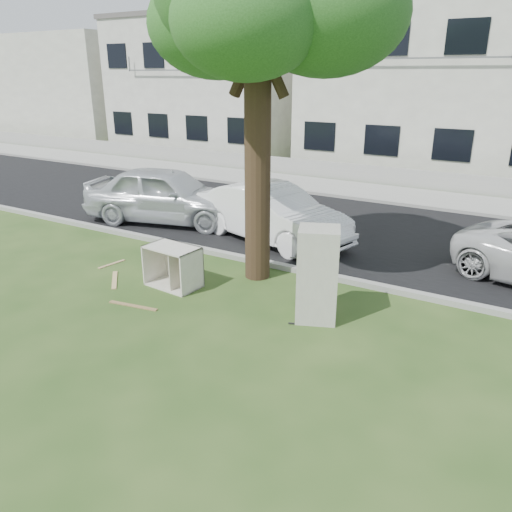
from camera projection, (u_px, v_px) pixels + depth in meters
The scene contains 16 objects.
ground at pixel (227, 312), 9.32m from camera, with size 120.00×120.00×0.00m, color #274318.
road at pixel (344, 230), 14.16m from camera, with size 120.00×7.00×0.01m, color black.
kerb_near at pixel (287, 270), 11.30m from camera, with size 120.00×0.18×0.12m, color gray.
kerb_far at pixel (382, 203), 17.03m from camera, with size 120.00×0.18×0.12m, color gray.
sidewalk at pixel (394, 195), 18.20m from camera, with size 120.00×2.80×0.01m, color gray.
low_wall at pixel (407, 178), 19.38m from camera, with size 120.00×0.15×0.70m, color gray.
townhouse_left at pixel (221, 85), 27.95m from camera, with size 10.20×8.16×7.04m.
townhouse_center at pixel (443, 84), 22.17m from camera, with size 11.22×8.16×7.44m.
filler_left at pixel (61, 87), 35.14m from camera, with size 16.00×9.00×6.40m, color silver.
fridge at pixel (317, 275), 8.79m from camera, with size 0.70×0.65×1.71m, color beige.
cabinet at pixel (173, 266), 10.33m from camera, with size 1.10×0.68×0.86m, color white.
plank_a at pixel (133, 306), 9.54m from camera, with size 1.05×0.09×0.02m, color olive.
plank_b at pixel (115, 280), 10.72m from camera, with size 0.98×0.10×0.02m, color tan.
plank_c at pixel (112, 264), 11.62m from camera, with size 0.71×0.08×0.02m, color tan.
car_center at pixel (272, 214), 13.03m from camera, with size 1.56×4.47×1.47m, color white.
car_left at pixel (166, 195), 14.68m from camera, with size 1.94×4.82×1.64m, color silver.
Camera 1 is at (4.72, -6.94, 4.21)m, focal length 35.00 mm.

